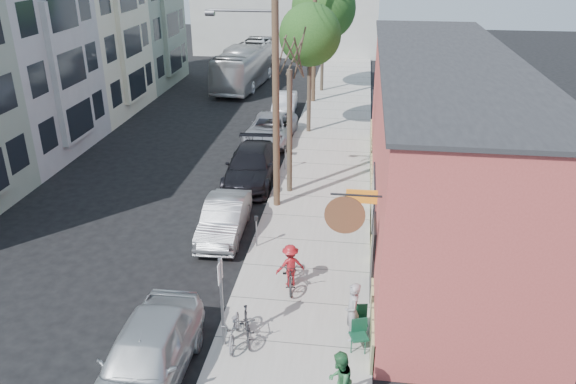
# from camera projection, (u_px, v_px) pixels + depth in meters

# --- Properties ---
(ground) EXTENTS (120.00, 120.00, 0.00)m
(ground) POSITION_uv_depth(u_px,v_px,m) (189.00, 263.00, 20.09)
(ground) COLOR black
(sidewalk) EXTENTS (4.50, 58.00, 0.15)m
(sidewalk) POSITION_uv_depth(u_px,v_px,m) (328.00, 158.00, 29.48)
(sidewalk) COLOR #AAA69D
(sidewalk) RESTS_ON ground
(cafe_building) EXTENTS (6.60, 20.20, 6.61)m
(cafe_building) POSITION_uv_depth(u_px,v_px,m) (440.00, 142.00, 22.16)
(cafe_building) COLOR #B74844
(cafe_building) RESTS_ON ground
(apartment_row) EXTENTS (6.30, 32.00, 9.00)m
(apartment_row) POSITION_uv_depth(u_px,v_px,m) (55.00, 55.00, 32.31)
(apartment_row) COLOR gray
(apartment_row) RESTS_ON ground
(sign_post) EXTENTS (0.07, 0.45, 2.80)m
(sign_post) POSITION_uv_depth(u_px,v_px,m) (221.00, 294.00, 15.18)
(sign_post) COLOR slate
(sign_post) RESTS_ON sidewalk
(parking_meter_near) EXTENTS (0.14, 0.14, 1.24)m
(parking_meter_near) POSITION_uv_depth(u_px,v_px,m) (256.00, 226.00, 20.59)
(parking_meter_near) COLOR slate
(parking_meter_near) RESTS_ON sidewalk
(parking_meter_far) EXTENTS (0.14, 0.14, 1.24)m
(parking_meter_far) POSITION_uv_depth(u_px,v_px,m) (285.00, 153.00, 27.61)
(parking_meter_far) COLOR slate
(parking_meter_far) RESTS_ON sidewalk
(utility_pole_near) EXTENTS (3.57, 0.28, 10.00)m
(utility_pole_near) POSITION_uv_depth(u_px,v_px,m) (274.00, 84.00, 22.05)
(utility_pole_near) COLOR #503A28
(utility_pole_near) RESTS_ON sidewalk
(utility_pole_far) EXTENTS (1.80, 0.28, 10.00)m
(utility_pole_far) POSITION_uv_depth(u_px,v_px,m) (315.00, 25.00, 37.53)
(utility_pole_far) COLOR #503A28
(utility_pole_far) RESTS_ON sidewalk
(tree_bare) EXTENTS (0.24, 0.24, 5.52)m
(tree_bare) POSITION_uv_depth(u_px,v_px,m) (290.00, 133.00, 24.42)
(tree_bare) COLOR #44392C
(tree_bare) RESTS_ON sidewalk
(tree_leafy_mid) EXTENTS (3.48, 3.48, 7.34)m
(tree_leafy_mid) POSITION_uv_depth(u_px,v_px,m) (310.00, 35.00, 31.17)
(tree_leafy_mid) COLOR #44392C
(tree_leafy_mid) RESTS_ON sidewalk
(tree_leafy_far) EXTENTS (4.61, 4.61, 8.26)m
(tree_leafy_far) POSITION_uv_depth(u_px,v_px,m) (324.00, 8.00, 40.02)
(tree_leafy_far) COLOR #44392C
(tree_leafy_far) RESTS_ON sidewalk
(patio_chair_a) EXTENTS (0.58, 0.58, 0.88)m
(patio_chair_a) POSITION_uv_depth(u_px,v_px,m) (359.00, 321.00, 16.10)
(patio_chair_a) COLOR #12402C
(patio_chair_a) RESTS_ON sidewalk
(patio_chair_b) EXTENTS (0.64, 0.64, 0.88)m
(patio_chair_b) POSITION_uv_depth(u_px,v_px,m) (359.00, 336.00, 15.50)
(patio_chair_b) COLOR #12402C
(patio_chair_b) RESTS_ON sidewalk
(patron_grey) EXTENTS (0.53, 0.71, 1.80)m
(patron_grey) POSITION_uv_depth(u_px,v_px,m) (352.00, 312.00, 15.76)
(patron_grey) COLOR gray
(patron_grey) RESTS_ON sidewalk
(patron_green) EXTENTS (0.86, 0.97, 1.66)m
(patron_green) POSITION_uv_depth(u_px,v_px,m) (339.00, 382.00, 13.35)
(patron_green) COLOR #2B6C3B
(patron_green) RESTS_ON sidewalk
(cyclist) EXTENTS (1.10, 0.90, 1.48)m
(cyclist) POSITION_uv_depth(u_px,v_px,m) (290.00, 265.00, 18.29)
(cyclist) COLOR maroon
(cyclist) RESTS_ON sidewalk
(cyclist_bike) EXTENTS (1.00, 2.05, 1.03)m
(cyclist_bike) POSITION_uv_depth(u_px,v_px,m) (290.00, 271.00, 18.38)
(cyclist_bike) COLOR black
(cyclist_bike) RESTS_ON sidewalk
(parked_bike_a) EXTENTS (0.84, 1.59, 0.92)m
(parked_bike_a) POSITION_uv_depth(u_px,v_px,m) (247.00, 325.00, 15.92)
(parked_bike_a) COLOR black
(parked_bike_a) RESTS_ON sidewalk
(parked_bike_b) EXTENTS (0.70, 1.68, 0.86)m
(parked_bike_b) POSITION_uv_depth(u_px,v_px,m) (234.00, 329.00, 15.80)
(parked_bike_b) COLOR slate
(parked_bike_b) RESTS_ON sidewalk
(car_0) EXTENTS (2.07, 5.06, 1.72)m
(car_0) POSITION_uv_depth(u_px,v_px,m) (146.00, 356.00, 14.35)
(car_0) COLOR #B2B6BA
(car_0) RESTS_ON ground
(car_1) EXTENTS (1.67, 4.39, 1.43)m
(car_1) POSITION_uv_depth(u_px,v_px,m) (224.00, 219.00, 21.75)
(car_1) COLOR gray
(car_1) RESTS_ON ground
(car_2) EXTENTS (2.48, 5.56, 1.58)m
(car_2) POSITION_uv_depth(u_px,v_px,m) (251.00, 166.00, 26.59)
(car_2) COLOR black
(car_2) RESTS_ON ground
(car_3) EXTENTS (2.65, 5.41, 1.48)m
(car_3) POSITION_uv_depth(u_px,v_px,m) (271.00, 129.00, 31.93)
(car_3) COLOR #A6A7AE
(car_3) RESTS_ON ground
(car_4) EXTENTS (1.64, 4.15, 1.35)m
(car_4) POSITION_uv_depth(u_px,v_px,m) (285.00, 103.00, 37.14)
(car_4) COLOR #B9B9C1
(car_4) RESTS_ON ground
(bus) EXTENTS (3.49, 11.37, 3.12)m
(bus) POSITION_uv_depth(u_px,v_px,m) (247.00, 65.00, 44.24)
(bus) COLOR silver
(bus) RESTS_ON ground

